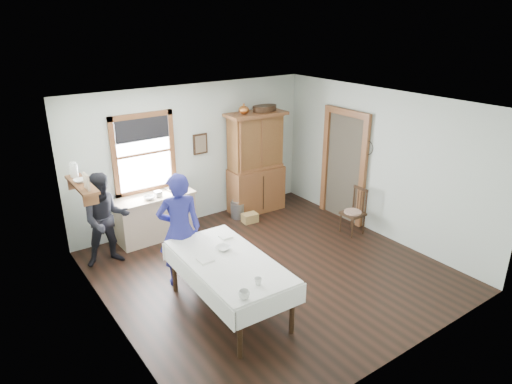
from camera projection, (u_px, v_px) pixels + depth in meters
room at (271, 193)px, 6.93m from camera, size 5.01×5.01×2.70m
window at (144, 150)px, 8.16m from camera, size 1.18×0.07×1.48m
doorway at (344, 163)px, 8.96m from camera, size 0.09×1.14×2.22m
wall_shelf at (81, 182)px, 6.73m from camera, size 0.24×1.00×0.44m
framed_picture at (201, 144)px, 8.80m from camera, size 0.30×0.04×0.40m
rug_beater at (368, 141)px, 8.34m from camera, size 0.01×0.27×0.27m
work_counter at (156, 217)px, 8.38m from camera, size 1.47×0.59×0.83m
china_hutch at (256, 163)px, 9.35m from camera, size 1.25×0.64×2.08m
dining_table at (229, 285)px, 6.28m from camera, size 1.12×2.05×0.81m
spindle_chair at (353, 211)px, 8.53m from camera, size 0.42×0.42×0.89m
pail at (238, 210)px, 9.31m from camera, size 0.34×0.34×0.32m
wicker_basket at (250, 218)px, 9.12m from camera, size 0.32×0.24×0.18m
woman_blue at (180, 234)px, 6.81m from camera, size 0.70×0.56×1.66m
figure_dark at (106, 223)px, 7.40m from camera, size 0.79×0.67×1.46m
table_cup_a at (244, 295)px, 5.29m from camera, size 0.15×0.15×0.10m
table_cup_b at (258, 281)px, 5.56m from camera, size 0.12×0.12×0.09m
table_bowl at (223, 248)px, 6.39m from camera, size 0.28×0.28×0.06m
counter_book at (167, 190)px, 8.44m from camera, size 0.19×0.24×0.02m
counter_bowl at (149, 198)px, 8.05m from camera, size 0.21×0.21×0.06m
shelf_bowl at (80, 181)px, 6.73m from camera, size 0.22×0.22×0.05m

